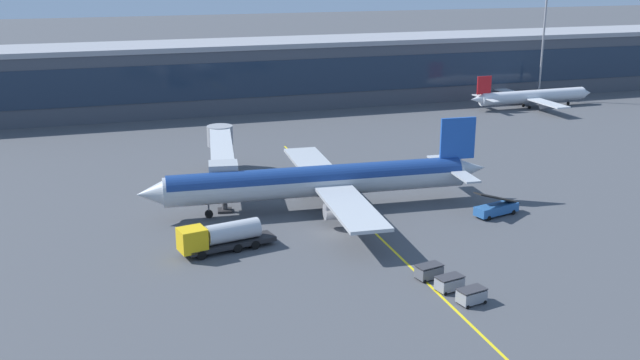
{
  "coord_description": "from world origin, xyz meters",
  "views": [
    {
      "loc": [
        -25.97,
        -76.81,
        30.83
      ],
      "look_at": [
        0.37,
        6.76,
        4.5
      ],
      "focal_mm": 41.6,
      "sensor_mm": 36.0,
      "label": 1
    }
  ],
  "objects_px": {
    "baggage_cart_0": "(472,296)",
    "baggage_cart_2": "(429,271)",
    "baggage_cart_1": "(449,283)",
    "fuel_tanker": "(221,237)",
    "belt_loader": "(496,208)",
    "main_airliner": "(320,181)",
    "commuter_jet_far": "(532,96)"
  },
  "relations": [
    {
      "from": "fuel_tanker",
      "to": "belt_loader",
      "type": "distance_m",
      "value": 34.9
    },
    {
      "from": "fuel_tanker",
      "to": "baggage_cart_2",
      "type": "bearing_deg",
      "value": -35.65
    },
    {
      "from": "main_airliner",
      "to": "belt_loader",
      "type": "xyz_separation_m",
      "value": [
        20.18,
        -8.95,
        -2.78
      ]
    },
    {
      "from": "baggage_cart_0",
      "to": "baggage_cart_2",
      "type": "height_order",
      "value": "same"
    },
    {
      "from": "baggage_cart_2",
      "to": "baggage_cart_1",
      "type": "bearing_deg",
      "value": -77.84
    },
    {
      "from": "fuel_tanker",
      "to": "baggage_cart_0",
      "type": "height_order",
      "value": "fuel_tanker"
    },
    {
      "from": "baggage_cart_1",
      "to": "commuter_jet_far",
      "type": "distance_m",
      "value": 97.09
    },
    {
      "from": "main_airliner",
      "to": "baggage_cart_1",
      "type": "bearing_deg",
      "value": -80.32
    },
    {
      "from": "baggage_cart_2",
      "to": "main_airliner",
      "type": "bearing_deg",
      "value": 99.35
    },
    {
      "from": "main_airliner",
      "to": "baggage_cart_0",
      "type": "relative_size",
      "value": 15.6
    },
    {
      "from": "commuter_jet_far",
      "to": "baggage_cart_1",
      "type": "bearing_deg",
      "value": -127.37
    },
    {
      "from": "main_airliner",
      "to": "baggage_cart_1",
      "type": "distance_m",
      "value": 27.41
    },
    {
      "from": "main_airliner",
      "to": "fuel_tanker",
      "type": "height_order",
      "value": "main_airliner"
    },
    {
      "from": "fuel_tanker",
      "to": "baggage_cart_1",
      "type": "distance_m",
      "value": 25.35
    },
    {
      "from": "fuel_tanker",
      "to": "belt_loader",
      "type": "relative_size",
      "value": 1.58
    },
    {
      "from": "fuel_tanker",
      "to": "baggage_cart_2",
      "type": "distance_m",
      "value": 22.89
    },
    {
      "from": "baggage_cart_1",
      "to": "baggage_cart_2",
      "type": "bearing_deg",
      "value": 102.16
    },
    {
      "from": "main_airliner",
      "to": "baggage_cart_2",
      "type": "xyz_separation_m",
      "value": [
        3.91,
        -23.73,
        -2.99
      ]
    },
    {
      "from": "baggage_cart_0",
      "to": "baggage_cart_2",
      "type": "relative_size",
      "value": 1.0
    },
    {
      "from": "baggage_cart_2",
      "to": "baggage_cart_0",
      "type": "bearing_deg",
      "value": -77.84
    },
    {
      "from": "fuel_tanker",
      "to": "main_airliner",
      "type": "bearing_deg",
      "value": 35.32
    },
    {
      "from": "belt_loader",
      "to": "main_airliner",
      "type": "bearing_deg",
      "value": 156.09
    },
    {
      "from": "baggage_cart_1",
      "to": "baggage_cart_2",
      "type": "xyz_separation_m",
      "value": [
        -0.67,
        3.13,
        0.0
      ]
    },
    {
      "from": "belt_loader",
      "to": "baggage_cart_2",
      "type": "xyz_separation_m",
      "value": [
        -16.27,
        -14.78,
        -0.21
      ]
    },
    {
      "from": "main_airliner",
      "to": "baggage_cart_1",
      "type": "relative_size",
      "value": 15.6
    },
    {
      "from": "belt_loader",
      "to": "baggage_cart_0",
      "type": "xyz_separation_m",
      "value": [
        -14.93,
        -21.04,
        -0.21
      ]
    },
    {
      "from": "belt_loader",
      "to": "fuel_tanker",
      "type": "bearing_deg",
      "value": -177.61
    },
    {
      "from": "baggage_cart_0",
      "to": "baggage_cart_1",
      "type": "xyz_separation_m",
      "value": [
        -0.67,
        3.13,
        0.0
      ]
    },
    {
      "from": "belt_loader",
      "to": "baggage_cart_2",
      "type": "distance_m",
      "value": 21.99
    },
    {
      "from": "main_airliner",
      "to": "belt_loader",
      "type": "distance_m",
      "value": 22.25
    },
    {
      "from": "main_airliner",
      "to": "baggage_cart_1",
      "type": "height_order",
      "value": "main_airliner"
    },
    {
      "from": "main_airliner",
      "to": "baggage_cart_0",
      "type": "bearing_deg",
      "value": -80.06
    }
  ]
}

